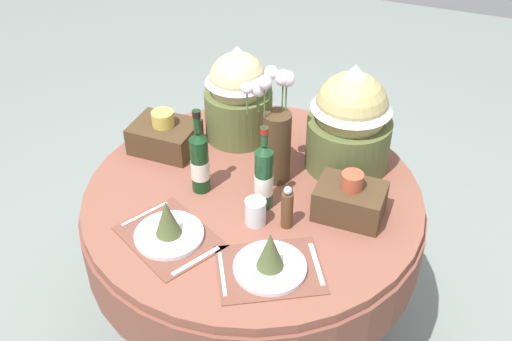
{
  "coord_description": "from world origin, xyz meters",
  "views": [
    {
      "loc": [
        0.66,
        -1.66,
        2.22
      ],
      "look_at": [
        0.0,
        0.03,
        0.85
      ],
      "focal_mm": 42.93,
      "sensor_mm": 36.0,
      "label": 1
    }
  ],
  "objects_px": {
    "dining_table": "(253,223)",
    "gift_tub_back_right": "(351,115)",
    "woven_basket_side_right": "(350,200)",
    "woven_basket_side_left": "(165,135)",
    "tumbler_near_left": "(255,212)",
    "pepper_mill": "(287,208)",
    "flower_vase": "(275,130)",
    "gift_tub_back_left": "(238,90)",
    "place_setting_right": "(270,260)",
    "wine_bottle_left": "(264,176)",
    "wine_bottle_centre": "(200,161)",
    "place_setting_left": "(168,227)"
  },
  "relations": [
    {
      "from": "flower_vase",
      "to": "place_setting_right",
      "type": "bearing_deg",
      "value": -71.41
    },
    {
      "from": "place_setting_right",
      "to": "tumbler_near_left",
      "type": "height_order",
      "value": "place_setting_right"
    },
    {
      "from": "dining_table",
      "to": "tumbler_near_left",
      "type": "xyz_separation_m",
      "value": [
        0.07,
        -0.15,
        0.2
      ]
    },
    {
      "from": "dining_table",
      "to": "place_setting_left",
      "type": "relative_size",
      "value": 3.08
    },
    {
      "from": "place_setting_left",
      "to": "gift_tub_back_right",
      "type": "relative_size",
      "value": 0.96
    },
    {
      "from": "place_setting_right",
      "to": "woven_basket_side_left",
      "type": "distance_m",
      "value": 0.8
    },
    {
      "from": "flower_vase",
      "to": "wine_bottle_left",
      "type": "distance_m",
      "value": 0.19
    },
    {
      "from": "pepper_mill",
      "to": "tumbler_near_left",
      "type": "bearing_deg",
      "value": -167.17
    },
    {
      "from": "wine_bottle_centre",
      "to": "tumbler_near_left",
      "type": "height_order",
      "value": "wine_bottle_centre"
    },
    {
      "from": "dining_table",
      "to": "pepper_mill",
      "type": "distance_m",
      "value": 0.32
    },
    {
      "from": "tumbler_near_left",
      "to": "pepper_mill",
      "type": "xyz_separation_m",
      "value": [
        0.11,
        0.02,
        0.03
      ]
    },
    {
      "from": "tumbler_near_left",
      "to": "gift_tub_back_right",
      "type": "height_order",
      "value": "gift_tub_back_right"
    },
    {
      "from": "place_setting_right",
      "to": "woven_basket_side_left",
      "type": "height_order",
      "value": "woven_basket_side_left"
    },
    {
      "from": "wine_bottle_left",
      "to": "woven_basket_side_left",
      "type": "height_order",
      "value": "wine_bottle_left"
    },
    {
      "from": "gift_tub_back_right",
      "to": "tumbler_near_left",
      "type": "bearing_deg",
      "value": -114.5
    },
    {
      "from": "dining_table",
      "to": "place_setting_right",
      "type": "relative_size",
      "value": 3.07
    },
    {
      "from": "dining_table",
      "to": "gift_tub_back_right",
      "type": "xyz_separation_m",
      "value": [
        0.28,
        0.3,
        0.39
      ]
    },
    {
      "from": "place_setting_right",
      "to": "flower_vase",
      "type": "xyz_separation_m",
      "value": [
        -0.16,
        0.47,
        0.17
      ]
    },
    {
      "from": "tumbler_near_left",
      "to": "gift_tub_back_right",
      "type": "distance_m",
      "value": 0.53
    },
    {
      "from": "gift_tub_back_right",
      "to": "woven_basket_side_left",
      "type": "xyz_separation_m",
      "value": [
        -0.72,
        -0.17,
        -0.17
      ]
    },
    {
      "from": "dining_table",
      "to": "pepper_mill",
      "type": "height_order",
      "value": "pepper_mill"
    },
    {
      "from": "flower_vase",
      "to": "pepper_mill",
      "type": "height_order",
      "value": "flower_vase"
    },
    {
      "from": "flower_vase",
      "to": "pepper_mill",
      "type": "xyz_separation_m",
      "value": [
        0.14,
        -0.25,
        -0.14
      ]
    },
    {
      "from": "wine_bottle_centre",
      "to": "gift_tub_back_left",
      "type": "relative_size",
      "value": 0.84
    },
    {
      "from": "dining_table",
      "to": "wine_bottle_left",
      "type": "height_order",
      "value": "wine_bottle_left"
    },
    {
      "from": "place_setting_right",
      "to": "woven_basket_side_left",
      "type": "bearing_deg",
      "value": 142.71
    },
    {
      "from": "wine_bottle_left",
      "to": "woven_basket_side_left",
      "type": "relative_size",
      "value": 1.32
    },
    {
      "from": "place_setting_left",
      "to": "flower_vase",
      "type": "xyz_separation_m",
      "value": [
        0.22,
        0.45,
        0.17
      ]
    },
    {
      "from": "flower_vase",
      "to": "wine_bottle_left",
      "type": "bearing_deg",
      "value": -82.4
    },
    {
      "from": "wine_bottle_left",
      "to": "wine_bottle_centre",
      "type": "relative_size",
      "value": 0.98
    },
    {
      "from": "wine_bottle_centre",
      "to": "wine_bottle_left",
      "type": "bearing_deg",
      "value": -0.68
    },
    {
      "from": "place_setting_right",
      "to": "tumbler_near_left",
      "type": "relative_size",
      "value": 4.35
    },
    {
      "from": "dining_table",
      "to": "wine_bottle_left",
      "type": "xyz_separation_m",
      "value": [
        0.06,
        -0.06,
        0.29
      ]
    },
    {
      "from": "gift_tub_back_left",
      "to": "gift_tub_back_right",
      "type": "relative_size",
      "value": 0.93
    },
    {
      "from": "flower_vase",
      "to": "woven_basket_side_right",
      "type": "xyz_separation_m",
      "value": [
        0.33,
        -0.11,
        -0.15
      ]
    },
    {
      "from": "woven_basket_side_left",
      "to": "gift_tub_back_left",
      "type": "bearing_deg",
      "value": 40.18
    },
    {
      "from": "pepper_mill",
      "to": "gift_tub_back_right",
      "type": "relative_size",
      "value": 0.39
    },
    {
      "from": "tumbler_near_left",
      "to": "pepper_mill",
      "type": "bearing_deg",
      "value": 12.83
    },
    {
      "from": "woven_basket_side_left",
      "to": "place_setting_left",
      "type": "bearing_deg",
      "value": -60.69
    },
    {
      "from": "wine_bottle_left",
      "to": "wine_bottle_centre",
      "type": "height_order",
      "value": "wine_bottle_centre"
    },
    {
      "from": "woven_basket_side_left",
      "to": "woven_basket_side_right",
      "type": "bearing_deg",
      "value": -9.07
    },
    {
      "from": "dining_table",
      "to": "woven_basket_side_right",
      "type": "height_order",
      "value": "woven_basket_side_right"
    },
    {
      "from": "place_setting_left",
      "to": "wine_bottle_left",
      "type": "distance_m",
      "value": 0.38
    },
    {
      "from": "woven_basket_side_right",
      "to": "woven_basket_side_left",
      "type": "bearing_deg",
      "value": 170.93
    },
    {
      "from": "gift_tub_back_left",
      "to": "wine_bottle_left",
      "type": "bearing_deg",
      "value": -56.44
    },
    {
      "from": "wine_bottle_centre",
      "to": "place_setting_left",
      "type": "bearing_deg",
      "value": -87.7
    },
    {
      "from": "flower_vase",
      "to": "tumbler_near_left",
      "type": "height_order",
      "value": "flower_vase"
    },
    {
      "from": "place_setting_right",
      "to": "gift_tub_back_left",
      "type": "xyz_separation_m",
      "value": [
        -0.4,
        0.69,
        0.17
      ]
    },
    {
      "from": "place_setting_left",
      "to": "woven_basket_side_right",
      "type": "bearing_deg",
      "value": 32.06
    },
    {
      "from": "dining_table",
      "to": "gift_tub_back_left",
      "type": "height_order",
      "value": "gift_tub_back_left"
    }
  ]
}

